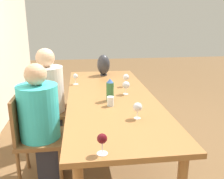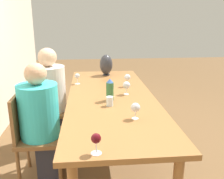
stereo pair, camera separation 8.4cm
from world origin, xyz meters
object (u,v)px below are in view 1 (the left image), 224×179
object	(u,v)px
vase	(104,65)
wine_glass_4	(126,77)
wine_glass_2	(75,77)
chair_near	(34,135)
wine_glass_1	(102,140)
wine_glass_3	(138,107)
water_bottle	(110,90)
water_tumbler	(110,101)
person_near	(41,121)
wine_glass_0	(126,85)
chair_far	(43,109)
person_far	(49,96)

from	to	relation	value
vase	wine_glass_4	size ratio (longest dim) A/B	1.96
wine_glass_2	chair_near	size ratio (longest dim) A/B	0.15
wine_glass_1	wine_glass_3	distance (m)	0.61
water_bottle	wine_glass_3	bearing A→B (deg)	-160.85
water_tumbler	wine_glass_1	world-z (taller)	wine_glass_1
person_near	chair_near	bearing A→B (deg)	90.00
wine_glass_0	wine_glass_4	world-z (taller)	wine_glass_4
vase	chair_far	distance (m)	1.02
water_tumbler	chair_near	xyz separation A→B (m)	(0.08, 0.74, -0.34)
wine_glass_2	water_bottle	bearing A→B (deg)	-152.30
chair_far	person_near	distance (m)	0.73
water_bottle	wine_glass_3	world-z (taller)	water_bottle
chair_far	wine_glass_0	bearing A→B (deg)	-115.60
chair_far	person_near	bearing A→B (deg)	-173.32
water_tumbler	wine_glass_0	xyz separation A→B (m)	(0.34, -0.21, 0.05)
wine_glass_1	wine_glass_3	bearing A→B (deg)	-33.38
water_tumbler	wine_glass_3	world-z (taller)	wine_glass_3
wine_glass_2	vase	bearing A→B (deg)	-41.64
wine_glass_4	wine_glass_3	bearing A→B (deg)	175.10
wine_glass_0	wine_glass_2	distance (m)	0.72
vase	person_near	bearing A→B (deg)	148.71
person_near	wine_glass_1	bearing A→B (deg)	-151.22
water_tumbler	wine_glass_3	bearing A→B (deg)	-150.70
water_tumbler	person_near	world-z (taller)	person_near
wine_glass_0	chair_near	xyz separation A→B (m)	(-0.26, 0.95, -0.39)
chair_near	person_near	xyz separation A→B (m)	(-0.00, -0.08, 0.14)
wine_glass_4	chair_near	xyz separation A→B (m)	(-0.57, 1.01, -0.40)
wine_glass_0	wine_glass_3	size ratio (longest dim) A/B	1.04
wine_glass_0	person_far	bearing A→B (deg)	62.29
vase	chair_far	xyz separation A→B (m)	(-0.46, 0.80, -0.45)
wine_glass_2	chair_far	bearing A→B (deg)	93.06
wine_glass_3	person_far	distance (m)	1.42
wine_glass_0	chair_far	bearing A→B (deg)	64.40
wine_glass_1	chair_far	xyz separation A→B (m)	(1.63, 0.59, -0.39)
water_tumbler	wine_glass_4	distance (m)	0.70
person_far	wine_glass_2	bearing A→B (deg)	-86.16
wine_glass_0	chair_far	distance (m)	1.12
chair_near	wine_glass_2	bearing A→B (deg)	-29.02
chair_far	person_far	world-z (taller)	person_far
water_tumbler	chair_far	world-z (taller)	chair_far
vase	wine_glass_3	distance (m)	1.58
water_tumbler	wine_glass_0	size ratio (longest dim) A/B	0.64
wine_glass_3	person_near	xyz separation A→B (m)	(0.40, 0.84, -0.25)
wine_glass_4	chair_near	world-z (taller)	wine_glass_4
wine_glass_0	wine_glass_1	xyz separation A→B (m)	(-1.18, 0.36, -0.00)
wine_glass_2	person_far	distance (m)	0.40
wine_glass_0	wine_glass_1	size ratio (longest dim) A/B	1.06
wine_glass_3	person_near	bearing A→B (deg)	64.28
water_bottle	person_near	world-z (taller)	person_near
water_tumbler	wine_glass_0	distance (m)	0.40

